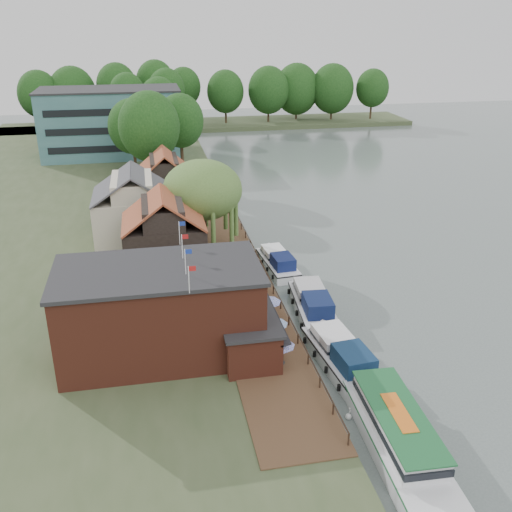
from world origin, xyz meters
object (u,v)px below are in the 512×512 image
hotel_block (111,122)px  willow (203,207)px  cottage_a (164,234)px  cottage_b (134,206)px  cruiser_1 (313,301)px  umbrella_1 (275,331)px  umbrella_2 (267,309)px  umbrella_0 (281,353)px  pub (187,309)px  swan (348,416)px  cottage_c (165,183)px  cruiser_2 (278,260)px  umbrella_3 (248,290)px  cruiser_0 (341,352)px  umbrella_4 (256,281)px  tour_boat (401,437)px

hotel_block → willow: hotel_block is taller
hotel_block → cottage_a: 56.47m
cottage_b → cruiser_1: 25.37m
umbrella_1 → umbrella_2: same height
umbrella_0 → pub: bearing=149.1°
umbrella_0 → cruiser_1: 10.99m
willow → swan: (6.57, -29.36, -5.99)m
willow → cottage_b: bearing=146.3°
cottage_c → umbrella_2: 31.81m
cottage_a → cruiser_1: (12.89, -9.38, -3.95)m
willow → umbrella_1: bearing=-80.8°
cottage_b → cruiser_1: size_ratio=0.91×
umbrella_1 → cruiser_2: size_ratio=0.25×
hotel_block → cottage_b: 46.21m
cottage_b → cruiser_1: cottage_b is taller
umbrella_3 → swan: umbrella_3 is taller
willow → cruiser_0: size_ratio=0.97×
umbrella_4 → cruiser_1: size_ratio=0.22×
umbrella_3 → cruiser_0: (5.60, -10.10, -0.97)m
cottage_c → umbrella_4: 26.55m
umbrella_0 → cruiser_1: (5.34, 9.55, -0.99)m
willow → umbrella_0: bearing=-82.7°
hotel_block → cottage_a: bearing=-82.9°
cottage_b → umbrella_2: cottage_b is taller
cottage_b → cruiser_1: bearing=-50.6°
cruiser_1 → hotel_block: bearing=111.5°
cruiser_2 → tour_boat: size_ratio=0.72×
cruiser_0 → cruiser_1: 8.86m
umbrella_3 → cruiser_2: umbrella_3 is taller
willow → cruiser_0: willow is taller
cruiser_1 → swan: size_ratio=24.08×
willow → hotel_block: bearing=102.7°
cruiser_2 → cottage_a: bearing=179.6°
umbrella_4 → swan: (2.95, -17.95, -2.07)m
cottage_a → umbrella_0: size_ratio=3.62×
hotel_block → umbrella_2: bearing=-77.5°
swan → cruiser_1: bearing=83.1°
umbrella_3 → cruiser_0: bearing=-61.0°
umbrella_0 → hotel_block: bearing=101.0°
willow → cruiser_2: 9.93m
willow → umbrella_4: 12.59m
umbrella_4 → cruiser_0: bearing=-69.2°
umbrella_1 → cruiser_1: bearing=51.5°
hotel_block → cottage_a: (7.00, -56.00, -1.90)m
umbrella_1 → umbrella_2: size_ratio=0.99×
umbrella_3 → tour_boat: 21.04m
hotel_block → umbrella_4: hotel_block is taller
cottage_c → cruiser_2: bearing=-58.9°
cottage_a → umbrella_2: cottage_a is taller
umbrella_0 → swan: (3.52, -5.43, -2.07)m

